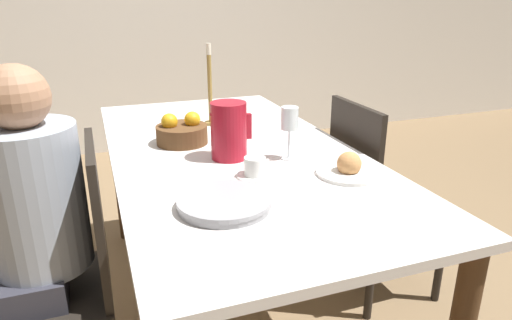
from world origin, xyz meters
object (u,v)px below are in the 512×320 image
serving_tray (225,203)px  candlestick_tall (210,93)px  red_pitcher (229,130)px  teacup_near_person (255,168)px  chair_opposite (374,197)px  bread_plate (349,168)px  chair_person_side (67,276)px  fruit_bowl (182,132)px  person_seated (26,220)px  wine_glass_water (290,121)px

serving_tray → candlestick_tall: 0.91m
red_pitcher → teacup_near_person: 0.22m
chair_opposite → bread_plate: (-0.35, -0.33, 0.31)m
chair_person_side → fruit_bowl: (0.48, 0.39, 0.33)m
chair_opposite → person_seated: bearing=-83.8°
person_seated → candlestick_tall: size_ratio=3.14×
chair_person_side → serving_tray: (0.47, -0.25, 0.30)m
bread_plate → chair_opposite: bearing=43.3°
chair_opposite → wine_glass_water: wine_glass_water is taller
serving_tray → person_seated: bearing=153.3°
serving_tray → candlestick_tall: (0.19, 0.88, 0.13)m
bread_plate → fruit_bowl: fruit_bowl is taller
teacup_near_person → candlestick_tall: (0.03, 0.69, 0.12)m
chair_person_side → bread_plate: size_ratio=4.20×
person_seated → red_pitcher: person_seated is taller
bread_plate → candlestick_tall: bearing=109.6°
teacup_near_person → bread_plate: size_ratio=0.56×
serving_tray → chair_opposite: bearing=27.8°
fruit_bowl → chair_opposite: bearing=-14.4°
wine_glass_water → fruit_bowl: size_ratio=0.94×
wine_glass_water → candlestick_tall: candlestick_tall is taller
chair_opposite → candlestick_tall: size_ratio=2.48×
candlestick_tall → chair_person_side: bearing=-136.5°
chair_opposite → candlestick_tall: 0.89m
red_pitcher → teacup_near_person: size_ratio=1.73×
chair_opposite → teacup_near_person: chair_opposite is taller
bread_plate → candlestick_tall: 0.84m
person_seated → teacup_near_person: 0.74m
chair_person_side → red_pitcher: red_pitcher is taller
wine_glass_water → bread_plate: bearing=-59.6°
bread_plate → red_pitcher: bearing=138.1°
red_pitcher → candlestick_tall: size_ratio=0.57×
chair_person_side → person_seated: bearing=71.6°
bread_plate → chair_person_side: bearing=170.9°
serving_tray → bread_plate: size_ratio=1.25×
serving_tray → bread_plate: 0.48m
person_seated → fruit_bowl: (0.57, 0.36, 0.13)m
fruit_bowl → candlestick_tall: bearing=52.2°
person_seated → fruit_bowl: bearing=-57.6°
red_pitcher → wine_glass_water: bearing=-21.8°
chair_person_side → fruit_bowl: bearing=-50.7°
wine_glass_water → fruit_bowl: (-0.34, 0.32, -0.10)m
bread_plate → person_seated: bearing=170.1°
wine_glass_water → serving_tray: 0.49m
chair_opposite → wine_glass_water: bearing=-76.6°
teacup_near_person → bread_plate: 0.32m
chair_person_side → serving_tray: 0.61m
serving_tray → fruit_bowl: bearing=89.5°
fruit_bowl → red_pitcher: bearing=-61.7°
chair_opposite → fruit_bowl: (-0.81, 0.21, 0.33)m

